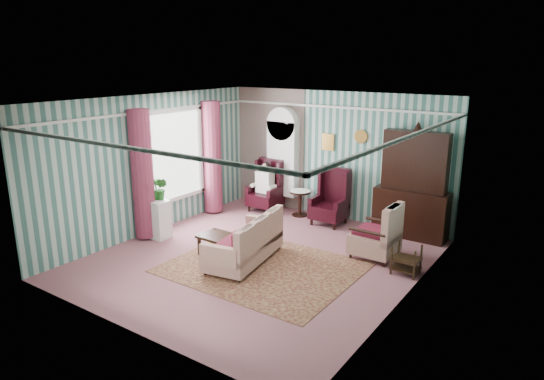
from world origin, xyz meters
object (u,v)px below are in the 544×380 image
Objects in this scene: bookcase at (283,164)px; nest_table at (406,259)px; floral_armchair at (375,232)px; coffee_table at (224,247)px; plant_stand at (156,219)px; dresser_hutch at (413,181)px; seated_woman at (265,187)px; wingback_left at (265,186)px; sofa at (244,234)px; round_side_table at (300,203)px; wingback_right at (329,197)px.

bookcase is 4.15× the size of nest_table.
coffee_table is at bearing 125.66° from floral_armchair.
nest_table is at bearing 13.84° from plant_stand.
bookcase reaches higher than plant_stand.
dresser_hutch reaches higher than seated_woman.
wingback_left is 0.70× the size of sofa.
dresser_hutch is 3.93× the size of round_side_table.
wingback_right is 2.31× the size of nest_table.
round_side_table is 2.94m from sofa.
sofa is 2.44m from floral_armchair.
wingback_right is 0.92m from round_side_table.
round_side_table is (0.90, 0.15, -0.29)m from seated_woman.
dresser_hutch is 2.95× the size of plant_stand.
nest_table is (3.17, -1.70, -0.03)m from round_side_table.
nest_table is (4.07, -1.55, -0.35)m from wingback_left.
wingback_left is 1.00× the size of wingback_right.
round_side_table reaches higher than nest_table.
sofa is 0.56m from coffee_table.
wingback_left is 3.09m from sofa.
floral_armchair is (3.07, -1.54, -0.63)m from bookcase.
bookcase is 2.80× the size of plant_stand.
floral_armchair is at bearing -26.64° from bookcase.
coffee_table is (-0.73, -2.77, -0.42)m from wingback_right.
seated_woman is 1.23× the size of coffee_table.
floral_armchair is (-0.18, -1.42, -0.69)m from dresser_hutch.
nest_table is 0.30× the size of sofa.
seated_woman reaches higher than round_side_table.
round_side_table is at bearing 9.46° from wingback_left.
plant_stand is at bearing -132.84° from wingback_right.
floral_armchair is at bearing -59.73° from sofa.
bookcase is 3.39m from sofa.
wingback_right is 1.30× the size of coffee_table.
nest_table is at bearing -72.61° from dresser_hutch.
plant_stand is (-4.87, -1.20, 0.13)m from nest_table.
sofa is at bearing -124.26° from dresser_hutch.
round_side_table is (-0.85, 0.15, -0.33)m from wingback_right.
wingback_right reaches higher than nest_table.
bookcase is 1.90× the size of seated_woman.
wingback_left is 1.06× the size of seated_woman.
bookcase reaches higher than wingback_left.
wingback_left is at bearing 18.25° from sofa.
dresser_hutch reaches higher than floral_armchair.
wingback_left reaches higher than coffee_table.
plant_stand is at bearing -106.22° from wingback_left.
plant_stand is at bearing -144.92° from dresser_hutch.
sofa is (2.26, 0.02, 0.14)m from plant_stand.
coffee_table is (1.82, -0.02, -0.20)m from plant_stand.
wingback_right is 1.56× the size of plant_stand.
plant_stand is 4.42m from floral_armchair.
wingback_left reaches higher than nest_table.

